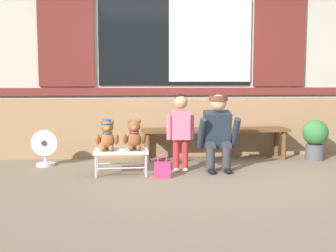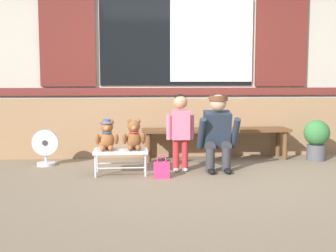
{
  "view_description": "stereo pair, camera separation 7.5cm",
  "coord_description": "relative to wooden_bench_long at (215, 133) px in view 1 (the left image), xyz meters",
  "views": [
    {
      "loc": [
        -0.87,
        -4.81,
        1.11
      ],
      "look_at": [
        -0.28,
        0.45,
        0.55
      ],
      "focal_mm": 45.15,
      "sensor_mm": 36.0,
      "label": 1
    },
    {
      "loc": [
        -0.8,
        -4.81,
        1.11
      ],
      "look_at": [
        -0.28,
        0.45,
        0.55
      ],
      "focal_mm": 45.15,
      "sensor_mm": 36.0,
      "label": 2
    }
  ],
  "objects": [
    {
      "name": "small_display_bench",
      "position": [
        -1.34,
        -0.86,
        -0.11
      ],
      "size": [
        0.64,
        0.36,
        0.3
      ],
      "color": "silver",
      "rests_on": "ground"
    },
    {
      "name": "wooden_bench_long",
      "position": [
        0.0,
        0.0,
        0.0
      ],
      "size": [
        2.1,
        0.4,
        0.44
      ],
      "color": "brown",
      "rests_on": "ground"
    },
    {
      "name": "brick_low_wall",
      "position": [
        -0.47,
        0.37,
        0.05
      ],
      "size": [
        6.65,
        0.25,
        0.85
      ],
      "primitive_type": "cube",
      "color": "#997551",
      "rests_on": "ground"
    },
    {
      "name": "child_standing",
      "position": [
        -0.61,
        -0.77,
        0.22
      ],
      "size": [
        0.35,
        0.18,
        0.96
      ],
      "color": "#B7282D",
      "rests_on": "ground"
    },
    {
      "name": "potted_plant",
      "position": [
        1.4,
        -0.22,
        -0.05
      ],
      "size": [
        0.36,
        0.36,
        0.57
      ],
      "color": "#4C4C51",
      "rests_on": "ground"
    },
    {
      "name": "teddy_bear_with_hat",
      "position": [
        -1.5,
        -0.86,
        0.1
      ],
      "size": [
        0.28,
        0.27,
        0.36
      ],
      "color": "#93562D",
      "rests_on": "small_display_bench"
    },
    {
      "name": "handbag_on_ground",
      "position": [
        -0.87,
        -1.1,
        -0.28
      ],
      "size": [
        0.18,
        0.11,
        0.27
      ],
      "color": "#E53370",
      "rests_on": "ground"
    },
    {
      "name": "shop_facade",
      "position": [
        -0.46,
        0.88,
        1.52
      ],
      "size": [
        6.79,
        0.26,
        3.79
      ],
      "color": "#B7B2A3",
      "rests_on": "ground"
    },
    {
      "name": "floor_fan",
      "position": [
        -2.33,
        -0.25,
        -0.13
      ],
      "size": [
        0.34,
        0.24,
        0.48
      ],
      "color": "silver",
      "rests_on": "ground"
    },
    {
      "name": "ground_plane",
      "position": [
        -0.47,
        -1.06,
        -0.37
      ],
      "size": [
        60.0,
        60.0,
        0.0
      ],
      "primitive_type": "plane",
      "color": "#756651"
    },
    {
      "name": "adult_crouching",
      "position": [
        -0.14,
        -0.78,
        0.11
      ],
      "size": [
        0.5,
        0.49,
        0.95
      ],
      "color": "#333338",
      "rests_on": "ground"
    },
    {
      "name": "teddy_bear_plain",
      "position": [
        -1.18,
        -0.86,
        0.09
      ],
      "size": [
        0.28,
        0.26,
        0.36
      ],
      "color": "brown",
      "rests_on": "small_display_bench"
    }
  ]
}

